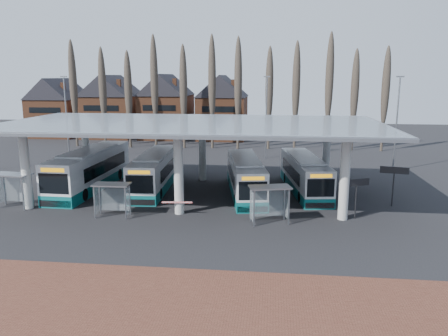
# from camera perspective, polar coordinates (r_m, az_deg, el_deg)

# --- Properties ---
(ground) EXTENTS (140.00, 140.00, 0.00)m
(ground) POSITION_cam_1_polar(r_m,az_deg,el_deg) (30.91, -6.82, -7.31)
(ground) COLOR black
(ground) RESTS_ON ground
(brick_strip) EXTENTS (70.00, 10.00, 0.03)m
(brick_strip) POSITION_cam_1_polar(r_m,az_deg,el_deg) (20.43, -14.87, -18.16)
(brick_strip) COLOR brown
(brick_strip) RESTS_ON ground
(station_canopy) EXTENTS (32.00, 16.00, 6.34)m
(station_canopy) POSITION_cam_1_polar(r_m,az_deg,el_deg) (37.30, -4.24, 5.01)
(station_canopy) COLOR beige
(station_canopy) RESTS_ON ground
(poplar_row) EXTENTS (45.10, 1.10, 14.50)m
(poplar_row) POSITION_cam_1_polar(r_m,az_deg,el_deg) (61.79, 0.05, 10.62)
(poplar_row) COLOR #473D33
(poplar_row) RESTS_ON ground
(townhouse_row) EXTENTS (36.80, 10.30, 12.25)m
(townhouse_row) POSITION_cam_1_polar(r_m,az_deg,el_deg) (75.96, -11.03, 8.50)
(townhouse_row) COLOR brown
(townhouse_row) RESTS_ON ground
(lamp_post_a) EXTENTS (0.80, 0.16, 10.17)m
(lamp_post_a) POSITION_cam_1_polar(r_m,az_deg,el_deg) (56.39, -19.88, 6.30)
(lamp_post_a) COLOR slate
(lamp_post_a) RESTS_ON ground
(lamp_post_b) EXTENTS (0.80, 0.16, 10.17)m
(lamp_post_b) POSITION_cam_1_polar(r_m,az_deg,el_deg) (54.61, 5.54, 6.79)
(lamp_post_b) COLOR slate
(lamp_post_b) RESTS_ON ground
(lamp_post_c) EXTENTS (0.80, 0.16, 10.17)m
(lamp_post_c) POSITION_cam_1_polar(r_m,az_deg,el_deg) (50.37, 21.62, 5.59)
(lamp_post_c) COLOR slate
(lamp_post_c) RESTS_ON ground
(bus_0) EXTENTS (3.06, 13.04, 3.61)m
(bus_0) POSITION_cam_1_polar(r_m,az_deg,el_deg) (41.92, -17.06, -0.24)
(bus_0) COLOR white
(bus_0) RESTS_ON ground
(bus_1) EXTENTS (3.19, 11.89, 3.27)m
(bus_1) POSITION_cam_1_polar(r_m,az_deg,el_deg) (40.58, -8.96, -0.48)
(bus_1) COLOR white
(bus_1) RESTS_ON ground
(bus_2) EXTENTS (4.29, 11.70, 3.18)m
(bus_2) POSITION_cam_1_polar(r_m,az_deg,el_deg) (38.23, 2.79, -1.16)
(bus_2) COLOR white
(bus_2) RESTS_ON ground
(bus_3) EXTENTS (4.06, 11.58, 3.15)m
(bus_3) POSITION_cam_1_polar(r_m,az_deg,el_deg) (39.74, 10.47, -0.87)
(bus_3) COLOR white
(bus_3) RESTS_ON ground
(shelter_0) EXTENTS (3.03, 1.70, 2.71)m
(shelter_0) POSITION_cam_1_polar(r_m,az_deg,el_deg) (37.91, -25.77, -1.74)
(shelter_0) COLOR gray
(shelter_0) RESTS_ON ground
(shelter_1) EXTENTS (2.71, 1.41, 2.48)m
(shelter_1) POSITION_cam_1_polar(r_m,az_deg,el_deg) (32.99, -14.36, -3.10)
(shelter_1) COLOR gray
(shelter_1) RESTS_ON ground
(shelter_2) EXTENTS (3.12, 2.10, 2.65)m
(shelter_2) POSITION_cam_1_polar(r_m,az_deg,el_deg) (30.71, 5.93, -3.65)
(shelter_2) COLOR gray
(shelter_2) RESTS_ON ground
(info_sign_0) EXTENTS (1.85, 0.91, 2.94)m
(info_sign_0) POSITION_cam_1_polar(r_m,az_deg,el_deg) (32.59, 16.95, -2.22)
(info_sign_0) COLOR black
(info_sign_0) RESTS_ON ground
(info_sign_1) EXTENTS (2.13, 0.56, 3.20)m
(info_sign_1) POSITION_cam_1_polar(r_m,az_deg,el_deg) (36.65, 21.35, -0.64)
(info_sign_1) COLOR black
(info_sign_1) RESTS_ON ground
(barrier) EXTENTS (2.27, 0.71, 1.14)m
(barrier) POSITION_cam_1_polar(r_m,az_deg,el_deg) (32.72, -6.10, -4.59)
(barrier) COLOR black
(barrier) RESTS_ON ground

